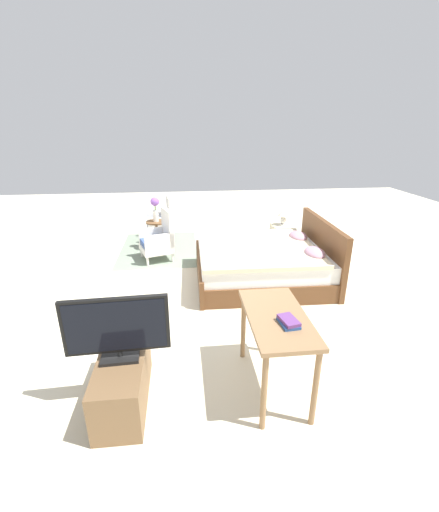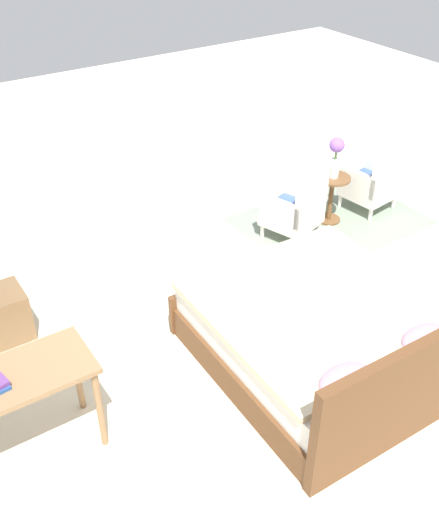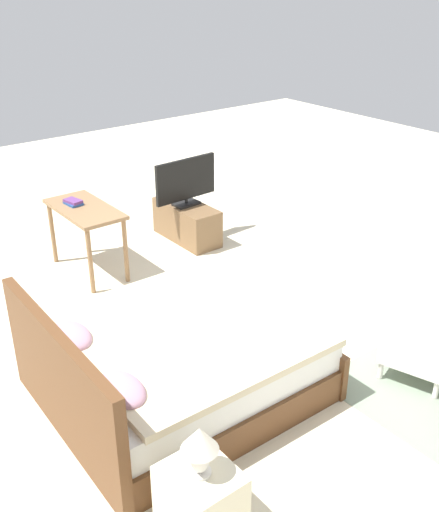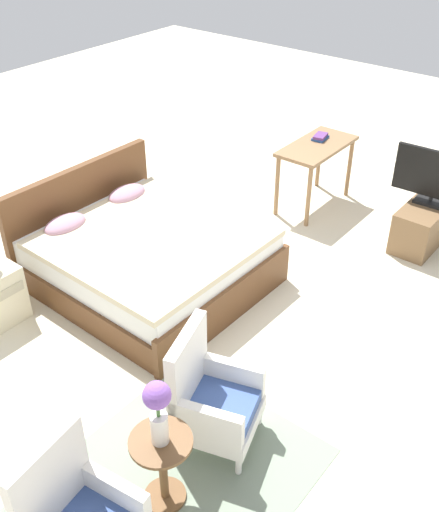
{
  "view_description": "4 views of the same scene",
  "coord_description": "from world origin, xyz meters",
  "px_view_note": "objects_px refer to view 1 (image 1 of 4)",
  "views": [
    {
      "loc": [
        4.8,
        -0.22,
        2.35
      ],
      "look_at": [
        0.24,
        0.28,
        0.58
      ],
      "focal_mm": 24.0,
      "sensor_mm": 36.0,
      "label": 1
    },
    {
      "loc": [
        2.66,
        3.67,
        3.64
      ],
      "look_at": [
        0.33,
        0.12,
        0.76
      ],
      "focal_mm": 42.0,
      "sensor_mm": 36.0,
      "label": 2
    },
    {
      "loc": [
        -3.42,
        3.15,
        3.14
      ],
      "look_at": [
        0.38,
        0.17,
        0.79
      ],
      "focal_mm": 42.0,
      "sensor_mm": 36.0,
      "label": 3
    },
    {
      "loc": [
        -3.43,
        -2.51,
        3.53
      ],
      "look_at": [
        -0.1,
        0.13,
        0.67
      ],
      "focal_mm": 42.0,
      "sensor_mm": 36.0,
      "label": 4
    }
  ],
  "objects_px": {
    "side_table": "(157,232)",
    "tv_stand": "(123,380)",
    "flower_vase": "(155,207)",
    "table_lamp": "(284,214)",
    "armchair_by_window_left": "(162,222)",
    "book_stack": "(289,322)",
    "vanity_desk": "(276,327)",
    "bed": "(264,262)",
    "armchair_by_window_right": "(159,240)",
    "nightstand": "(282,238)",
    "tv_flatscreen": "(117,328)"
  },
  "relations": [
    {
      "from": "side_table",
      "to": "tv_stand",
      "type": "bearing_deg",
      "value": -0.81
    },
    {
      "from": "flower_vase",
      "to": "tv_stand",
      "type": "bearing_deg",
      "value": -0.81
    },
    {
      "from": "table_lamp",
      "to": "armchair_by_window_left",
      "type": "bearing_deg",
      "value": -113.3
    },
    {
      "from": "flower_vase",
      "to": "book_stack",
      "type": "xyz_separation_m",
      "value": [
        4.19,
        1.37,
        -0.06
      ]
    },
    {
      "from": "vanity_desk",
      "to": "side_table",
      "type": "bearing_deg",
      "value": -161.91
    },
    {
      "from": "table_lamp",
      "to": "tv_stand",
      "type": "bearing_deg",
      "value": -34.16
    },
    {
      "from": "bed",
      "to": "vanity_desk",
      "type": "distance_m",
      "value": 2.44
    },
    {
      "from": "armchair_by_window_right",
      "to": "flower_vase",
      "type": "distance_m",
      "value": 0.75
    },
    {
      "from": "bed",
      "to": "nightstand",
      "type": "height_order",
      "value": "bed"
    },
    {
      "from": "armchair_by_window_right",
      "to": "side_table",
      "type": "xyz_separation_m",
      "value": [
        -0.58,
        -0.08,
        -0.03
      ]
    },
    {
      "from": "bed",
      "to": "book_stack",
      "type": "height_order",
      "value": "bed"
    },
    {
      "from": "armchair_by_window_right",
      "to": "side_table",
      "type": "distance_m",
      "value": 0.58
    },
    {
      "from": "tv_flatscreen",
      "to": "armchair_by_window_right",
      "type": "bearing_deg",
      "value": 177.77
    },
    {
      "from": "flower_vase",
      "to": "armchair_by_window_right",
      "type": "bearing_deg",
      "value": 7.74
    },
    {
      "from": "flower_vase",
      "to": "book_stack",
      "type": "height_order",
      "value": "flower_vase"
    },
    {
      "from": "bed",
      "to": "vanity_desk",
      "type": "bearing_deg",
      "value": -10.94
    },
    {
      "from": "nightstand",
      "to": "book_stack",
      "type": "relative_size",
      "value": 2.41
    },
    {
      "from": "armchair_by_window_left",
      "to": "bed",
      "type": "bearing_deg",
      "value": 36.72
    },
    {
      "from": "armchair_by_window_left",
      "to": "armchair_by_window_right",
      "type": "distance_m",
      "value": 1.18
    },
    {
      "from": "nightstand",
      "to": "tv_stand",
      "type": "relative_size",
      "value": 0.56
    },
    {
      "from": "side_table",
      "to": "nightstand",
      "type": "relative_size",
      "value": 1.06
    },
    {
      "from": "armchair_by_window_left",
      "to": "tv_stand",
      "type": "bearing_deg",
      "value": -1.7
    },
    {
      "from": "armchair_by_window_right",
      "to": "side_table",
      "type": "bearing_deg",
      "value": -172.26
    },
    {
      "from": "side_table",
      "to": "armchair_by_window_left",
      "type": "bearing_deg",
      "value": 172.38
    },
    {
      "from": "nightstand",
      "to": "tv_flatscreen",
      "type": "height_order",
      "value": "tv_flatscreen"
    },
    {
      "from": "side_table",
      "to": "nightstand",
      "type": "height_order",
      "value": "side_table"
    },
    {
      "from": "armchair_by_window_right",
      "to": "tv_flatscreen",
      "type": "distance_m",
      "value": 3.53
    },
    {
      "from": "table_lamp",
      "to": "book_stack",
      "type": "relative_size",
      "value": 1.48
    },
    {
      "from": "armchair_by_window_left",
      "to": "side_table",
      "type": "height_order",
      "value": "armchair_by_window_left"
    },
    {
      "from": "bed",
      "to": "vanity_desk",
      "type": "height_order",
      "value": "bed"
    },
    {
      "from": "tv_stand",
      "to": "vanity_desk",
      "type": "height_order",
      "value": "vanity_desk"
    },
    {
      "from": "nightstand",
      "to": "tv_flatscreen",
      "type": "bearing_deg",
      "value": -34.13
    },
    {
      "from": "tv_stand",
      "to": "side_table",
      "type": "bearing_deg",
      "value": 179.19
    },
    {
      "from": "book_stack",
      "to": "vanity_desk",
      "type": "bearing_deg",
      "value": -160.76
    },
    {
      "from": "nightstand",
      "to": "tv_stand",
      "type": "xyz_separation_m",
      "value": [
        3.67,
        -2.49,
        -0.04
      ]
    },
    {
      "from": "flower_vase",
      "to": "tv_flatscreen",
      "type": "distance_m",
      "value": 4.08
    },
    {
      "from": "side_table",
      "to": "book_stack",
      "type": "distance_m",
      "value": 4.43
    },
    {
      "from": "armchair_by_window_right",
      "to": "vanity_desk",
      "type": "distance_m",
      "value": 3.68
    },
    {
      "from": "nightstand",
      "to": "vanity_desk",
      "type": "bearing_deg",
      "value": -17.07
    },
    {
      "from": "bed",
      "to": "armchair_by_window_left",
      "type": "relative_size",
      "value": 2.23
    },
    {
      "from": "bed",
      "to": "armchair_by_window_right",
      "type": "xyz_separation_m",
      "value": [
        -1.09,
        -1.7,
        0.08
      ]
    },
    {
      "from": "bed",
      "to": "tv_stand",
      "type": "xyz_separation_m",
      "value": [
        2.41,
        -1.83,
        -0.07
      ]
    },
    {
      "from": "flower_vase",
      "to": "vanity_desk",
      "type": "distance_m",
      "value": 4.25
    },
    {
      "from": "vanity_desk",
      "to": "tv_stand",
      "type": "bearing_deg",
      "value": -88.17
    },
    {
      "from": "nightstand",
      "to": "book_stack",
      "type": "xyz_separation_m",
      "value": [
        3.78,
        -1.06,
        0.53
      ]
    },
    {
      "from": "tv_stand",
      "to": "tv_flatscreen",
      "type": "relative_size",
      "value": 1.1
    },
    {
      "from": "tv_stand",
      "to": "tv_flatscreen",
      "type": "height_order",
      "value": "tv_flatscreen"
    },
    {
      "from": "tv_stand",
      "to": "vanity_desk",
      "type": "bearing_deg",
      "value": 91.83
    },
    {
      "from": "armchair_by_window_left",
      "to": "side_table",
      "type": "xyz_separation_m",
      "value": [
        0.6,
        -0.08,
        -0.03
      ]
    },
    {
      "from": "armchair_by_window_left",
      "to": "flower_vase",
      "type": "xyz_separation_m",
      "value": [
        0.6,
        -0.08,
        0.48
      ]
    }
  ]
}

